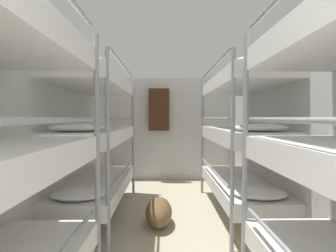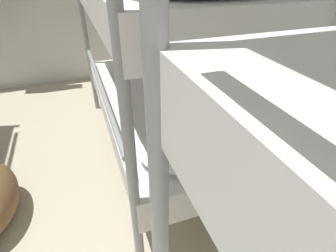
{
  "view_description": "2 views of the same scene",
  "coord_description": "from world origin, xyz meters",
  "px_view_note": "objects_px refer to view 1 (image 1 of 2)",
  "views": [
    {
      "loc": [
        -0.06,
        0.5,
        1.38
      ],
      "look_at": [
        -0.0,
        4.27,
        1.24
      ],
      "focal_mm": 24.0,
      "sensor_mm": 36.0,
      "label": 1
    },
    {
      "loc": [
        0.51,
        2.01,
        1.35
      ],
      "look_at": [
        0.83,
        2.9,
        0.74
      ],
      "focal_mm": 28.0,
      "sensor_mm": 36.0,
      "label": 2
    }
  ],
  "objects_px": {
    "bunk_stack_right_far": "(240,134)",
    "hanging_coat": "(159,110)",
    "bunk_stack_left_far": "(96,135)",
    "duffel_bag": "(159,212)"
  },
  "relations": [
    {
      "from": "bunk_stack_right_far",
      "to": "hanging_coat",
      "type": "xyz_separation_m",
      "value": [
        -1.18,
        1.73,
        0.41
      ]
    },
    {
      "from": "bunk_stack_left_far",
      "to": "duffel_bag",
      "type": "height_order",
      "value": "bunk_stack_left_far"
    },
    {
      "from": "bunk_stack_left_far",
      "to": "hanging_coat",
      "type": "relative_size",
      "value": 2.36
    },
    {
      "from": "bunk_stack_left_far",
      "to": "bunk_stack_right_far",
      "type": "relative_size",
      "value": 1.0
    },
    {
      "from": "bunk_stack_right_far",
      "to": "duffel_bag",
      "type": "distance_m",
      "value": 1.52
    },
    {
      "from": "bunk_stack_left_far",
      "to": "hanging_coat",
      "type": "distance_m",
      "value": 1.96
    },
    {
      "from": "bunk_stack_left_far",
      "to": "hanging_coat",
      "type": "height_order",
      "value": "bunk_stack_left_far"
    },
    {
      "from": "hanging_coat",
      "to": "bunk_stack_left_far",
      "type": "bearing_deg",
      "value": -115.52
    },
    {
      "from": "bunk_stack_left_far",
      "to": "duffel_bag",
      "type": "bearing_deg",
      "value": -17.0
    },
    {
      "from": "duffel_bag",
      "to": "hanging_coat",
      "type": "bearing_deg",
      "value": 91.26
    }
  ]
}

